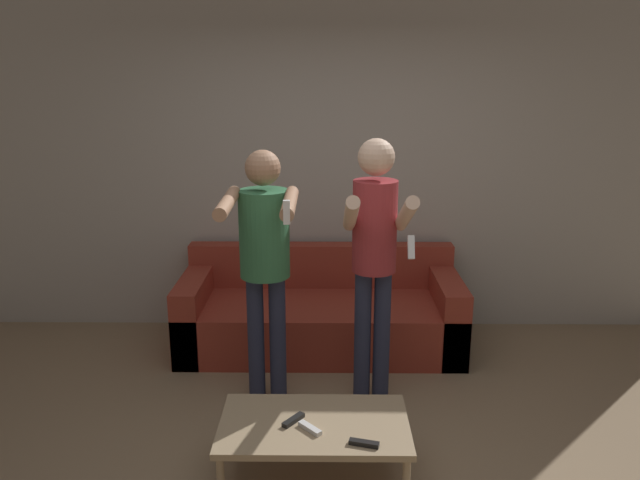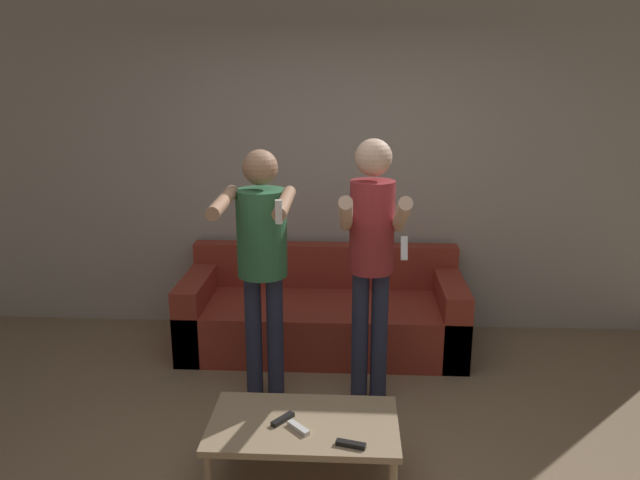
% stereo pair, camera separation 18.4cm
% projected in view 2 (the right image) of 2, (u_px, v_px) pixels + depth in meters
% --- Properties ---
extents(ground_plane, '(14.00, 14.00, 0.00)m').
position_uv_depth(ground_plane, '(325.00, 477.00, 3.41)').
color(ground_plane, '#937A5B').
extents(wall_back, '(6.40, 0.06, 2.70)m').
position_uv_depth(wall_back, '(337.00, 171.00, 5.15)').
color(wall_back, '#B7B2A8').
rests_on(wall_back, ground_plane).
extents(couch, '(2.19, 0.89, 0.76)m').
position_uv_depth(couch, '(323.00, 315.00, 4.99)').
color(couch, '#9E3828').
rests_on(couch, ground_plane).
extents(person_standing_left, '(0.44, 0.74, 1.68)m').
position_uv_depth(person_standing_left, '(262.00, 248.00, 3.95)').
color(person_standing_left, '#282D47').
rests_on(person_standing_left, ground_plane).
extents(person_standing_right, '(0.40, 0.70, 1.76)m').
position_uv_depth(person_standing_right, '(372.00, 246.00, 3.91)').
color(person_standing_right, '#282D47').
rests_on(person_standing_right, ground_plane).
extents(coffee_table, '(1.00, 0.59, 0.36)m').
position_uv_depth(coffee_table, '(304.00, 428.00, 3.30)').
color(coffee_table, tan).
rests_on(coffee_table, ground_plane).
extents(remote_near, '(0.15, 0.07, 0.02)m').
position_uv_depth(remote_near, '(351.00, 444.00, 3.07)').
color(remote_near, black).
rests_on(remote_near, coffee_table).
extents(remote_mid, '(0.13, 0.13, 0.02)m').
position_uv_depth(remote_mid, '(298.00, 428.00, 3.21)').
color(remote_mid, white).
rests_on(remote_mid, coffee_table).
extents(remote_far, '(0.12, 0.14, 0.02)m').
position_uv_depth(remote_far, '(283.00, 419.00, 3.29)').
color(remote_far, black).
rests_on(remote_far, coffee_table).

